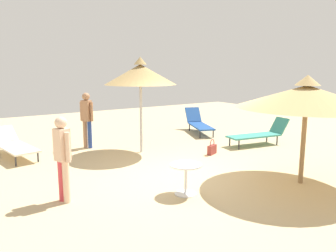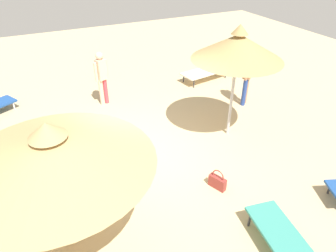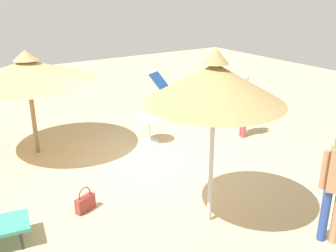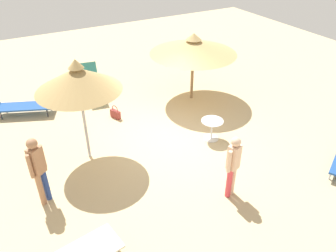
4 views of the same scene
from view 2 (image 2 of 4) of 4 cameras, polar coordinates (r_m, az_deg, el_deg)
ground at (r=7.34m, az=-4.72°, el=-5.54°), size 24.00×24.00×0.10m
parasol_umbrella_near_right at (r=4.53m, az=-20.86°, el=-4.21°), size 2.92×2.92×2.34m
parasol_umbrella_far_right at (r=7.19m, az=12.88°, el=14.14°), size 2.08×2.08×2.80m
lounge_chair_edge at (r=11.19m, az=8.14°, el=10.57°), size 2.36×1.03×0.73m
person_standing_near_left at (r=9.29m, az=14.59°, el=9.45°), size 0.38×0.33×1.73m
person_standing_far_left at (r=9.26m, az=-12.24°, el=9.11°), size 0.41×0.28×1.62m
handbag at (r=6.41m, az=9.17°, el=-10.17°), size 0.25×0.39×0.45m
side_table_round at (r=7.47m, az=-14.67°, el=-1.41°), size 0.63×0.63×0.62m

